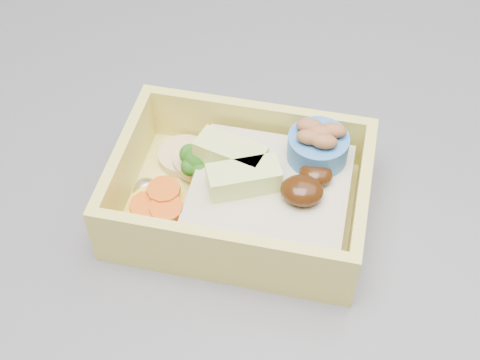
# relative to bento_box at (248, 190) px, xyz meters

# --- Properties ---
(bento_box) EXTENTS (0.18, 0.13, 0.06)m
(bento_box) POSITION_rel_bento_box_xyz_m (0.00, 0.00, 0.00)
(bento_box) COLOR #DED05B
(bento_box) RESTS_ON island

